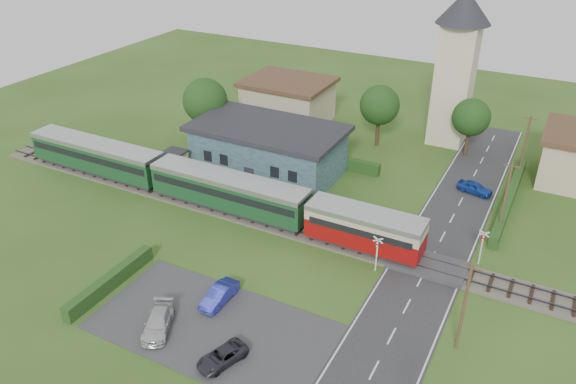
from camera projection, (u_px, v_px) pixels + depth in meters
The scene contains 30 objects.
ground at pixel (307, 247), 48.35m from camera, with size 120.00×120.00×0.00m, color #2D4C19.
railway_track at pixel (316, 235), 49.84m from camera, with size 76.00×3.20×0.49m.
road at pixel (420, 281), 44.27m from camera, with size 6.00×70.00×0.05m, color #28282B.
car_park at pixel (213, 327), 39.67m from camera, with size 17.00×9.00×0.08m, color #333335.
crossing_deck at pixel (427, 265), 45.72m from camera, with size 6.20×3.40×0.45m, color #333335.
platform at pixel (240, 192), 56.33m from camera, with size 30.00×3.00×0.45m, color gray.
equipment_hut at pixel (175, 162), 58.85m from camera, with size 2.30×2.30×2.55m.
station_building at pixel (268, 149), 59.61m from camera, with size 16.00×9.00×5.30m.
train at pixel (201, 183), 53.87m from camera, with size 43.20×2.90×3.40m.
church_tower at pixel (458, 58), 62.97m from camera, with size 6.00×6.00×17.60m.
house_west at pixel (288, 100), 72.42m from camera, with size 10.80×8.80×5.50m.
hedge_carpark at pixel (110, 281), 43.27m from camera, with size 0.80×9.00×1.20m, color #193814.
hedge_roadside at pixel (510, 198), 54.64m from camera, with size 0.80×18.00×1.20m, color #193814.
hedge_station at pixel (288, 150), 64.09m from camera, with size 22.00×0.80×1.30m, color #193814.
tree_a at pixel (205, 101), 64.70m from camera, with size 5.20×5.20×8.00m.
tree_b at pixel (380, 105), 64.50m from camera, with size 4.60×4.60×7.34m.
tree_c at pixel (471, 117), 62.15m from camera, with size 4.20×4.20×6.78m.
utility_pole_b at pixel (464, 306), 36.17m from camera, with size 1.40×0.22×7.00m.
utility_pole_c at pixel (505, 198), 48.53m from camera, with size 1.40×0.22×7.00m.
utility_pole_d at pixel (525, 147), 57.80m from camera, with size 1.40×0.22×7.00m.
crossing_signal_near at pixel (377, 249), 44.39m from camera, with size 0.84×0.28×3.28m.
crossing_signal_far at pixel (482, 243), 45.17m from camera, with size 0.84×0.28×3.28m.
streetlamp_west at pixel (221, 102), 71.29m from camera, with size 0.30×0.30×5.15m.
streetlamp_east at pixel (547, 138), 61.22m from camera, with size 0.30×0.30×5.15m.
car_on_road at pixel (475, 188), 56.33m from camera, with size 1.40×3.47×1.18m, color #15379A.
car_park_blue at pixel (219, 295), 41.72m from camera, with size 1.30×3.73×1.23m, color #262EA1.
car_park_silver at pixel (158, 322), 39.14m from camera, with size 1.70×4.17×1.21m, color silver.
car_park_dark at pixel (222, 357), 36.47m from camera, with size 1.62×3.51×0.98m, color #2A2832.
pedestrian_near at pixel (311, 203), 52.12m from camera, with size 0.68×0.44×1.86m, color gray.
pedestrian_far at pixel (183, 168), 58.43m from camera, with size 0.92×0.72×1.89m, color gray.
Camera 1 is at (17.20, -36.06, 27.69)m, focal length 35.00 mm.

